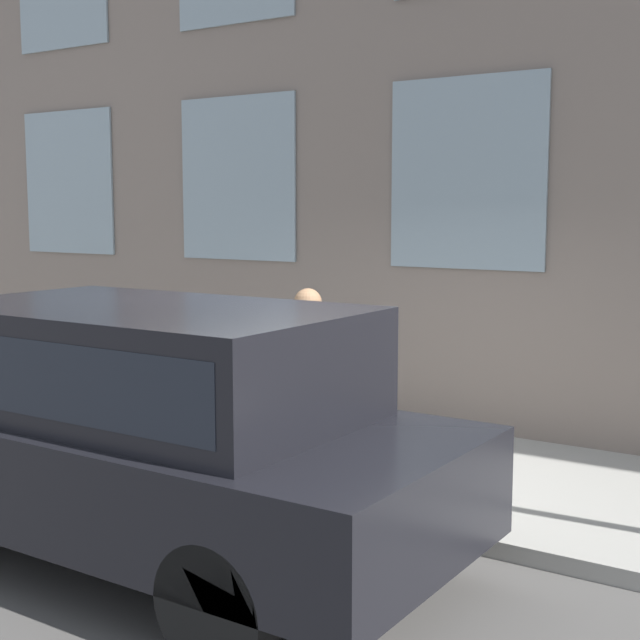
{
  "coord_description": "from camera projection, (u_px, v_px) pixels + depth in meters",
  "views": [
    {
      "loc": [
        -5.69,
        -3.8,
        2.46
      ],
      "look_at": [
        0.76,
        0.45,
        1.48
      ],
      "focal_mm": 50.0,
      "sensor_mm": 36.0,
      "label": 1
    }
  ],
  "objects": [
    {
      "name": "person",
      "position": [
        308.0,
        357.0,
        8.18
      ],
      "size": [
        0.39,
        0.26,
        1.6
      ],
      "rotation": [
        0.0,
        0.0,
        -2.39
      ],
      "color": "#232328",
      "rests_on": "sidewalk"
    },
    {
      "name": "fire_hydrant",
      "position": [
        333.0,
        436.0,
        7.57
      ],
      "size": [
        0.31,
        0.43,
        0.78
      ],
      "color": "#2D7260",
      "rests_on": "sidewalk"
    },
    {
      "name": "parked_truck_charcoal_near",
      "position": [
        140.0,
        415.0,
        6.17
      ],
      "size": [
        2.0,
        4.77,
        1.8
      ],
      "color": "black",
      "rests_on": "ground_plane"
    },
    {
      "name": "ground_plane",
      "position": [
        315.0,
        518.0,
        7.1
      ],
      "size": [
        80.0,
        80.0,
        0.0
      ],
      "primitive_type": "plane",
      "color": "#514F4C"
    },
    {
      "name": "sidewalk",
      "position": [
        398.0,
        468.0,
        8.25
      ],
      "size": [
        2.8,
        60.0,
        0.13
      ],
      "color": "#9E9B93",
      "rests_on": "ground_plane"
    }
  ]
}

